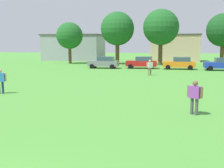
% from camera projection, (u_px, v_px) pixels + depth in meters
% --- Properties ---
extents(ground_plane, '(160.00, 160.00, 0.00)m').
position_uv_depth(ground_plane, '(133.00, 72.00, 34.11)').
color(ground_plane, '#4C9338').
extents(adult_bystander, '(0.68, 0.55, 1.65)m').
position_uv_depth(adult_bystander, '(195.00, 95.00, 12.87)').
color(adult_bystander, '#4C4C51').
rests_on(adult_bystander, ground).
extents(bystander_near_trees, '(0.77, 0.48, 1.70)m').
position_uv_depth(bystander_near_trees, '(0.00, 79.00, 18.49)').
color(bystander_near_trees, navy).
rests_on(bystander_near_trees, ground).
extents(bystander_midfield, '(0.68, 0.59, 1.71)m').
position_uv_depth(bystander_midfield, '(150.00, 66.00, 29.61)').
color(bystander_midfield, '#8C7259').
rests_on(bystander_midfield, ground).
extents(parked_car_gray_0, '(4.30, 2.02, 1.68)m').
position_uv_depth(parked_car_gray_0, '(104.00, 62.00, 38.85)').
color(parked_car_gray_0, slate).
rests_on(parked_car_gray_0, ground).
extents(parked_car_red_1, '(4.30, 2.02, 1.68)m').
position_uv_depth(parked_car_red_1, '(142.00, 62.00, 38.61)').
color(parked_car_red_1, red).
rests_on(parked_car_red_1, ground).
extents(parked_car_orange_2, '(4.30, 2.02, 1.68)m').
position_uv_depth(parked_car_orange_2, '(180.00, 63.00, 37.18)').
color(parked_car_orange_2, orange).
rests_on(parked_car_orange_2, ground).
extents(parked_car_blue_3, '(4.30, 2.02, 1.68)m').
position_uv_depth(parked_car_blue_3, '(222.00, 64.00, 35.41)').
color(parked_car_blue_3, '#1E38AD').
rests_on(parked_car_blue_3, ground).
extents(tree_far_left, '(4.69, 4.69, 7.30)m').
position_uv_depth(tree_far_left, '(70.00, 36.00, 48.00)').
color(tree_far_left, brown).
rests_on(tree_far_left, ground).
extents(tree_left, '(5.76, 5.76, 8.97)m').
position_uv_depth(tree_left, '(117.00, 29.00, 46.51)').
color(tree_left, brown).
rests_on(tree_left, ground).
extents(tree_center_left, '(5.87, 5.87, 9.15)m').
position_uv_depth(tree_center_left, '(161.00, 27.00, 44.44)').
color(tree_center_left, brown).
rests_on(tree_center_left, ground).
extents(tree_center_right, '(5.39, 5.39, 8.40)m').
position_uv_depth(tree_center_right, '(223.00, 30.00, 43.85)').
color(tree_center_right, brown).
rests_on(tree_center_right, ground).
extents(house_left, '(9.90, 6.31, 5.48)m').
position_uv_depth(house_left, '(175.00, 48.00, 55.65)').
color(house_left, beige).
rests_on(house_left, ground).
extents(house_right, '(12.72, 8.45, 5.58)m').
position_uv_depth(house_right, '(74.00, 47.00, 59.87)').
color(house_right, '#9999A3').
rests_on(house_right, ground).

